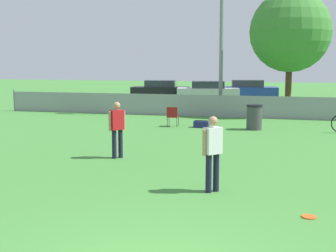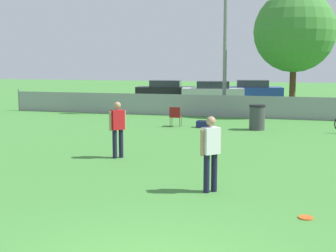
% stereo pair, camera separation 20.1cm
% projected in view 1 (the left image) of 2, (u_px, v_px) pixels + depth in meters
% --- Properties ---
extents(fence_backline, '(27.33, 0.07, 1.21)m').
position_uv_depth(fence_backline, '(257.00, 107.00, 23.08)').
color(fence_backline, gray).
rests_on(fence_backline, ground_plane).
extents(light_pole, '(0.90, 0.36, 10.22)m').
position_uv_depth(light_pole, '(222.00, 0.00, 23.92)').
color(light_pole, gray).
rests_on(light_pole, ground_plane).
extents(tree_near_pole, '(4.15, 4.15, 6.38)m').
position_uv_depth(tree_near_pole, '(290.00, 32.00, 23.88)').
color(tree_near_pole, '#4C331E').
rests_on(tree_near_pole, ground_plane).
extents(player_receiver_white, '(0.41, 0.41, 1.63)m').
position_uv_depth(player_receiver_white, '(213.00, 149.00, 9.92)').
color(player_receiver_white, '#191933').
rests_on(player_receiver_white, ground_plane).
extents(player_thrower_red, '(0.41, 0.41, 1.63)m').
position_uv_depth(player_thrower_red, '(117.00, 126.00, 13.44)').
color(player_thrower_red, '#191933').
rests_on(player_thrower_red, ground_plane).
extents(frisbee_disc, '(0.27, 0.27, 0.03)m').
position_uv_depth(frisbee_disc, '(309.00, 217.00, 8.38)').
color(frisbee_disc, '#E5591E').
rests_on(frisbee_disc, ground_plane).
extents(folding_chair_sideline, '(0.49, 0.49, 0.86)m').
position_uv_depth(folding_chair_sideline, '(173.00, 115.00, 20.04)').
color(folding_chair_sideline, '#333338').
rests_on(folding_chair_sideline, ground_plane).
extents(trash_bin, '(0.66, 0.66, 1.03)m').
position_uv_depth(trash_bin, '(254.00, 117.00, 19.17)').
color(trash_bin, '#3F3F44').
rests_on(trash_bin, ground_plane).
extents(gear_bag_sideline, '(0.63, 0.35, 0.31)m').
position_uv_depth(gear_bag_sideline, '(201.00, 124.00, 19.84)').
color(gear_bag_sideline, navy).
rests_on(gear_bag_sideline, ground_plane).
extents(parked_car_dark, '(4.64, 2.38, 1.37)m').
position_uv_depth(parked_car_dark, '(161.00, 89.00, 35.95)').
color(parked_car_dark, black).
rests_on(parked_car_dark, ground_plane).
extents(parked_car_silver, '(4.67, 2.66, 1.40)m').
position_uv_depth(parked_car_silver, '(208.00, 91.00, 33.66)').
color(parked_car_silver, black).
rests_on(parked_car_silver, ground_plane).
extents(parked_car_blue, '(4.64, 2.50, 1.44)m').
position_uv_depth(parked_car_blue, '(247.00, 90.00, 34.82)').
color(parked_car_blue, black).
rests_on(parked_car_blue, ground_plane).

